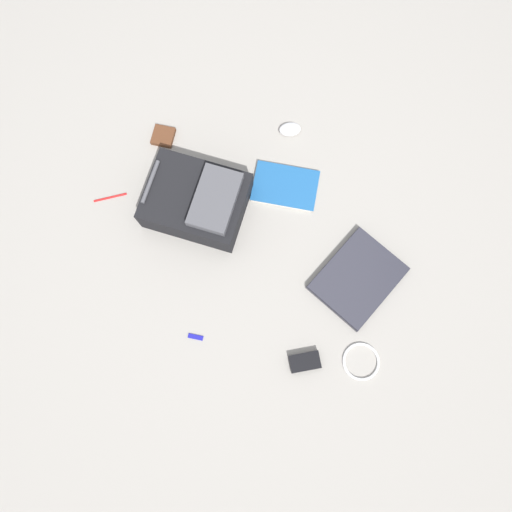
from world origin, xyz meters
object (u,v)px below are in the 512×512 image
at_px(backpack, 198,201).
at_px(pen_black, 110,197).
at_px(laptop, 358,278).
at_px(computer_mouse, 290,129).
at_px(usb_stick, 196,337).
at_px(cable_coil, 361,361).
at_px(book_blue, 285,186).
at_px(earbud_pouch, 163,136).
at_px(power_brick, 305,362).

relative_size(backpack, pen_black, 3.27).
relative_size(backpack, laptop, 1.07).
relative_size(computer_mouse, usb_stick, 1.57).
bearing_deg(cable_coil, book_blue, 23.63).
distance_m(earbud_pouch, usb_stick, 0.87).
xyz_separation_m(backpack, usb_stick, (-0.54, -0.02, -0.07)).
height_order(book_blue, cable_coil, book_blue).
xyz_separation_m(book_blue, computer_mouse, (0.26, -0.01, 0.01)).
bearing_deg(usb_stick, cable_coil, -96.21).
xyz_separation_m(computer_mouse, earbud_pouch, (-0.05, 0.54, -0.01)).
bearing_deg(power_brick, computer_mouse, 4.46).
bearing_deg(pen_black, book_blue, -84.38).
distance_m(laptop, earbud_pouch, 1.02).
height_order(backpack, laptop, backpack).
relative_size(laptop, usb_stick, 7.16).
relative_size(laptop, pen_black, 3.06).
xyz_separation_m(laptop, pen_black, (0.31, 1.03, -0.01)).
relative_size(computer_mouse, earbud_pouch, 1.04).
relative_size(power_brick, earbud_pouch, 1.30).
bearing_deg(backpack, cable_coil, -132.46).
relative_size(book_blue, pen_black, 2.10).
distance_m(laptop, pen_black, 1.08).
bearing_deg(cable_coil, power_brick, 92.42).
relative_size(pen_black, earbud_pouch, 1.55).
relative_size(power_brick, pen_black, 0.84).
bearing_deg(backpack, pen_black, 85.72).
bearing_deg(earbud_pouch, pen_black, 144.49).
xyz_separation_m(computer_mouse, power_brick, (-0.97, -0.08, -0.00)).
bearing_deg(usb_stick, book_blue, -27.84).
bearing_deg(power_brick, usb_stick, 79.46).
relative_size(book_blue, usb_stick, 4.90).
bearing_deg(book_blue, pen_black, 95.62).
xyz_separation_m(laptop, book_blue, (0.38, 0.30, -0.00)).
xyz_separation_m(book_blue, power_brick, (-0.71, -0.09, 0.00)).
xyz_separation_m(computer_mouse, usb_stick, (-0.90, 0.35, -0.01)).
relative_size(laptop, power_brick, 3.66).
bearing_deg(earbud_pouch, backpack, -150.37).
bearing_deg(laptop, computer_mouse, 23.94).
height_order(book_blue, earbud_pouch, same).
bearing_deg(book_blue, power_brick, -172.76).
bearing_deg(computer_mouse, backpack, 125.33).
height_order(book_blue, pen_black, book_blue).
bearing_deg(power_brick, earbud_pouch, 33.85).
height_order(backpack, earbud_pouch, backpack).
bearing_deg(cable_coil, backpack, 47.54).
bearing_deg(backpack, computer_mouse, -45.62).
bearing_deg(cable_coil, pen_black, 58.62).
xyz_separation_m(earbud_pouch, usb_stick, (-0.85, -0.19, -0.01)).
bearing_deg(power_brick, backpack, 35.83).
bearing_deg(pen_black, computer_mouse, -66.01).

